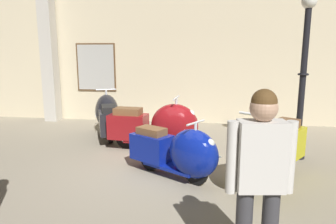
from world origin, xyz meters
TOP-DOWN VIEW (x-y plane):
  - ground_plane at (0.00, 0.00)m, footprint 60.00×60.00m
  - showroom_back_wall at (-0.14, 3.81)m, footprint 18.00×0.63m
  - scooter_0 at (-1.59, 2.10)m, footprint 1.13×1.81m
  - scooter_1 at (-0.17, 1.08)m, footprint 1.84×0.66m
  - scooter_2 at (0.36, -0.28)m, footprint 1.58×1.20m
  - scooter_3 at (1.62, -0.28)m, footprint 1.49×1.82m
  - lamppost at (2.44, 1.03)m, footprint 0.28×0.28m
  - visitor_0 at (1.23, -2.32)m, footprint 0.56×0.31m

SIDE VIEW (x-z plane):
  - ground_plane at x=0.00m, z-range 0.00..0.00m
  - scooter_2 at x=0.36m, z-range -0.04..0.92m
  - scooter_0 at x=-1.59m, z-range -0.05..1.03m
  - scooter_1 at x=-0.17m, z-range -0.05..1.06m
  - scooter_3 at x=1.62m, z-range -0.05..1.08m
  - visitor_0 at x=1.23m, z-range 0.13..1.80m
  - lamppost at x=2.44m, z-range 0.03..2.96m
  - showroom_back_wall at x=-0.14m, z-range 0.00..3.79m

